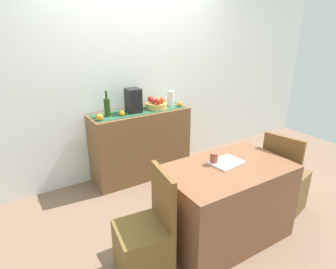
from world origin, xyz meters
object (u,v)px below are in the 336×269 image
coffee_maker (133,101)px  chair_near_window (145,246)px  coffee_cup (214,158)px  sideboard_console (141,144)px  ceramic_vase (171,99)px  open_book (226,163)px  dining_table (225,202)px  chair_by_corner (283,187)px  fruit_bowl (156,105)px  wine_bottle (107,107)px

coffee_maker → chair_near_window: coffee_maker is taller
coffee_maker → coffee_cup: size_ratio=2.74×
sideboard_console → coffee_cup: size_ratio=11.74×
ceramic_vase → open_book: size_ratio=0.73×
sideboard_console → dining_table: (0.11, -1.48, -0.08)m
coffee_maker → chair_by_corner: size_ratio=0.33×
open_book → chair_by_corner: (0.81, -0.06, -0.48)m
fruit_bowl → open_book: (-0.09, -1.42, -0.19)m
ceramic_vase → dining_table: (-0.34, -1.48, -0.63)m
dining_table → wine_bottle: bearing=109.7°
wine_bottle → open_book: 1.55m
fruit_bowl → sideboard_console: bearing=180.0°
chair_by_corner → ceramic_vase: bearing=108.5°
sideboard_console → coffee_cup: 1.41m
open_book → coffee_cup: size_ratio=2.60×
coffee_maker → dining_table: coffee_maker is taller
ceramic_vase → dining_table: ceramic_vase is taller
ceramic_vase → fruit_bowl: bearing=180.0°
sideboard_console → fruit_bowl: bearing=0.0°
ceramic_vase → coffee_maker: bearing=180.0°
dining_table → chair_near_window: 0.85m
open_book → chair_by_corner: 0.94m
coffee_maker → open_book: size_ratio=1.06×
ceramic_vase → open_book: bearing=-102.3°
ceramic_vase → coffee_cup: ceramic_vase is taller
ceramic_vase → open_book: 1.48m
ceramic_vase → chair_near_window: (-1.19, -1.48, -0.73)m
coffee_maker → dining_table: size_ratio=0.26×
ceramic_vase → coffee_cup: bearing=-106.7°
coffee_maker → ceramic_vase: size_ratio=1.45×
fruit_bowl → dining_table: 1.59m
open_book → chair_near_window: bearing=176.2°
sideboard_console → chair_by_corner: (0.95, -1.48, -0.18)m
ceramic_vase → chair_by_corner: size_ratio=0.23×
coffee_maker → wine_bottle: bearing=-180.0°
coffee_maker → chair_by_corner: bearing=-55.1°
open_book → chair_near_window: chair_near_window is taller
dining_table → open_book: 0.38m
chair_by_corner → coffee_maker: bearing=124.9°
open_book → coffee_cup: coffee_cup is taller
wine_bottle → ceramic_vase: 0.87m
wine_bottle → chair_by_corner: (1.37, -1.48, -0.74)m
open_book → coffee_maker: bearing=91.4°
chair_near_window → fruit_bowl: bearing=56.9°
dining_table → open_book: size_ratio=4.12×
dining_table → chair_near_window: (-0.84, -0.00, -0.10)m
wine_bottle → ceramic_vase: wine_bottle is taller
coffee_cup → chair_by_corner: chair_by_corner is taller
fruit_bowl → chair_by_corner: bearing=-64.3°
wine_bottle → open_book: wine_bottle is taller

